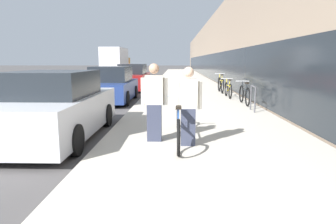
% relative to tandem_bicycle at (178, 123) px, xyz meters
% --- Properties ---
extents(sidewalk_slab, '(4.64, 70.00, 0.11)m').
position_rel_tandem_bicycle_xyz_m(sidewalk_slab, '(0.69, 18.49, -0.41)').
color(sidewalk_slab, '#BCB5A5').
rests_on(sidewalk_slab, ground).
extents(storefront_facade, '(10.01, 70.00, 5.62)m').
position_rel_tandem_bicycle_xyz_m(storefront_facade, '(8.04, 26.49, 2.34)').
color(storefront_facade, gray).
rests_on(storefront_facade, ground).
extents(tandem_bicycle, '(0.52, 2.86, 0.83)m').
position_rel_tandem_bicycle_xyz_m(tandem_bicycle, '(0.00, 0.00, 0.00)').
color(tandem_bicycle, black).
rests_on(tandem_bicycle, sidewalk_slab).
extents(person_rider, '(0.52, 0.20, 1.54)m').
position_rel_tandem_bicycle_xyz_m(person_rider, '(0.19, -0.38, 0.41)').
color(person_rider, '#33384C').
rests_on(person_rider, sidewalk_slab).
extents(person_bystander, '(0.54, 0.21, 1.60)m').
position_rel_tandem_bicycle_xyz_m(person_bystander, '(-0.49, -0.06, 0.44)').
color(person_bystander, '#33384C').
rests_on(person_bystander, sidewalk_slab).
extents(bike_rack_hoop, '(0.05, 0.60, 0.84)m').
position_rel_tandem_bicycle_xyz_m(bike_rack_hoop, '(2.49, 3.72, 0.15)').
color(bike_rack_hoop, '#4C4C51').
rests_on(bike_rack_hoop, sidewalk_slab).
extents(cruiser_bike_nearest, '(0.52, 1.74, 0.87)m').
position_rel_tandem_bicycle_xyz_m(cruiser_bike_nearest, '(2.57, 5.31, 0.01)').
color(cruiser_bike_nearest, black).
rests_on(cruiser_bike_nearest, sidewalk_slab).
extents(cruiser_bike_middle, '(0.52, 1.73, 0.85)m').
position_rel_tandem_bicycle_xyz_m(cruiser_bike_middle, '(2.32, 7.48, -0.00)').
color(cruiser_bike_middle, black).
rests_on(cruiser_bike_middle, sidewalk_slab).
extents(cruiser_bike_farthest, '(0.52, 1.87, 0.98)m').
position_rel_tandem_bicycle_xyz_m(cruiser_bike_farthest, '(2.31, 9.68, 0.05)').
color(cruiser_bike_farthest, black).
rests_on(cruiser_bike_farthest, sidewalk_slab).
extents(parked_sedan_curbside, '(1.98, 4.30, 1.53)m').
position_rel_tandem_bicycle_xyz_m(parked_sedan_curbside, '(-2.82, 0.50, 0.24)').
color(parked_sedan_curbside, silver).
rests_on(parked_sedan_curbside, ground).
extents(vintage_roadster_curbside, '(1.81, 4.12, 1.52)m').
position_rel_tandem_bicycle_xyz_m(vintage_roadster_curbside, '(-2.81, 6.67, 0.22)').
color(vintage_roadster_curbside, navy).
rests_on(vintage_roadster_curbside, ground).
extents(parked_sedan_far, '(1.75, 4.78, 1.57)m').
position_rel_tandem_bicycle_xyz_m(parked_sedan_far, '(-2.66, 12.00, 0.25)').
color(parked_sedan_far, maroon).
rests_on(parked_sedan_far, ground).
extents(moving_truck, '(2.19, 7.38, 3.13)m').
position_rel_tandem_bicycle_xyz_m(moving_truck, '(-6.73, 27.35, 1.11)').
color(moving_truck, orange).
rests_on(moving_truck, ground).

